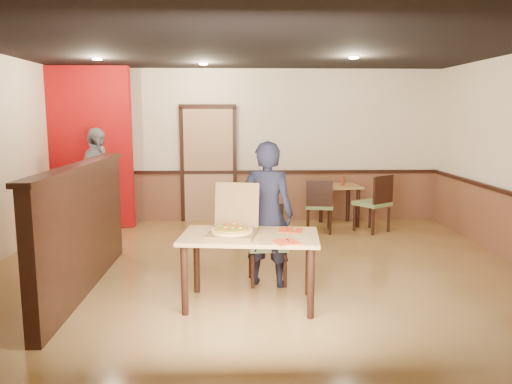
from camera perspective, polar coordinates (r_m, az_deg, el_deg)
floor at (r=6.08m, az=0.41°, el=-10.17°), size 7.00×7.00×0.00m
ceiling at (r=5.80m, az=0.44°, el=16.95°), size 7.00×7.00×0.00m
wall_back at (r=9.26m, az=-0.49°, el=5.29°), size 7.00×0.00×7.00m
wainscot_back at (r=9.34m, az=-0.48°, el=-0.55°), size 7.00×0.04×0.90m
chair_rail_back at (r=9.26m, az=-0.48°, el=2.30°), size 7.00×0.06×0.06m
back_door at (r=9.27m, az=-5.44°, el=3.08°), size 0.90×0.06×2.10m
booth_partition at (r=5.95m, az=-19.17°, el=-3.75°), size 0.20×3.10×1.44m
red_accent_panel at (r=9.16m, az=-18.93°, el=4.76°), size 1.60×0.20×2.78m
spot_a at (r=7.86m, az=-17.73°, el=14.29°), size 0.14×0.14×0.02m
spot_b at (r=8.30m, az=-6.03°, el=14.35°), size 0.14×0.14×0.02m
spot_c at (r=7.47m, az=11.10°, el=14.85°), size 0.14×0.14×0.02m
main_table at (r=5.20m, az=-0.72°, el=-6.05°), size 1.49×0.95×0.76m
diner_chair at (r=5.98m, az=1.24°, el=-5.51°), size 0.48×0.48×0.92m
side_chair_left at (r=8.42m, az=7.24°, el=-1.35°), size 0.52×0.52×0.91m
side_chair_right at (r=8.62m, az=13.51°, el=-1.00°), size 0.68×0.68×0.99m
side_table at (r=9.09m, az=9.50°, el=-0.28°), size 0.76×0.76×0.73m
diner at (r=5.75m, az=1.28°, el=-2.54°), size 0.70×0.56×1.69m
passerby at (r=8.62m, az=-17.69°, el=1.15°), size 0.62×1.10×1.77m
pizza_box at (r=5.18m, az=-2.66°, el=-4.15°), size 0.57×0.64×0.50m
pizza at (r=5.13m, az=-2.78°, el=-4.44°), size 0.48×0.48×0.03m
napkin_near at (r=4.89m, az=3.47°, el=-5.70°), size 0.29×0.29×0.01m
napkin_far at (r=5.37m, az=3.95°, el=-4.36°), size 0.30×0.30×0.01m
condiment at (r=9.00m, az=9.89°, el=1.26°), size 0.07×0.07×0.16m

